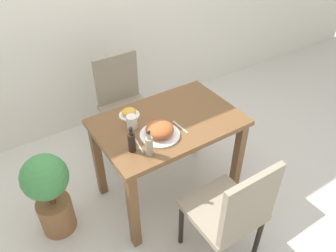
# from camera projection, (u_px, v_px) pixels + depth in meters

# --- Properties ---
(ground_plane) EXTENTS (16.00, 16.00, 0.00)m
(ground_plane) POSITION_uv_depth(u_px,v_px,m) (168.00, 190.00, 2.72)
(ground_plane) COLOR beige
(dining_table) EXTENTS (1.01, 0.67, 0.73)m
(dining_table) POSITION_uv_depth(u_px,v_px,m) (168.00, 134.00, 2.35)
(dining_table) COLOR brown
(dining_table) RESTS_ON ground_plane
(chair_near) EXTENTS (0.42, 0.42, 0.89)m
(chair_near) POSITION_uv_depth(u_px,v_px,m) (232.00, 211.00, 1.94)
(chair_near) COLOR gray
(chair_near) RESTS_ON ground_plane
(chair_far) EXTENTS (0.42, 0.42, 0.89)m
(chair_far) POSITION_uv_depth(u_px,v_px,m) (124.00, 100.00, 2.89)
(chair_far) COLOR gray
(chair_far) RESTS_ON ground_plane
(food_plate) EXTENTS (0.27, 0.27, 0.09)m
(food_plate) POSITION_uv_depth(u_px,v_px,m) (160.00, 131.00, 2.12)
(food_plate) COLOR white
(food_plate) RESTS_ON dining_table
(side_plate) EXTENTS (0.15, 0.15, 0.06)m
(side_plate) POSITION_uv_depth(u_px,v_px,m) (129.00, 113.00, 2.31)
(side_plate) COLOR white
(side_plate) RESTS_ON dining_table
(drink_cup) EXTENTS (0.07, 0.07, 0.09)m
(drink_cup) POSITION_uv_depth(u_px,v_px,m) (132.00, 122.00, 2.19)
(drink_cup) COLOR silver
(drink_cup) RESTS_ON dining_table
(sauce_bottle) EXTENTS (0.05, 0.05, 0.18)m
(sauce_bottle) POSITION_uv_depth(u_px,v_px,m) (132.00, 141.00, 1.99)
(sauce_bottle) COLOR black
(sauce_bottle) RESTS_ON dining_table
(condiment_bottle) EXTENTS (0.05, 0.05, 0.18)m
(condiment_bottle) POSITION_uv_depth(u_px,v_px,m) (149.00, 145.00, 1.96)
(condiment_bottle) COLOR gray
(condiment_bottle) RESTS_ON dining_table
(fork_utensil) EXTENTS (0.04, 0.17, 0.00)m
(fork_utensil) POSITION_uv_depth(u_px,v_px,m) (138.00, 144.00, 2.07)
(fork_utensil) COLOR silver
(fork_utensil) RESTS_ON dining_table
(spoon_utensil) EXTENTS (0.02, 0.16, 0.00)m
(spoon_utensil) POSITION_uv_depth(u_px,v_px,m) (180.00, 127.00, 2.21)
(spoon_utensil) COLOR silver
(spoon_utensil) RESTS_ON dining_table
(potted_plant_left) EXTENTS (0.31, 0.31, 0.68)m
(potted_plant_left) POSITION_uv_depth(u_px,v_px,m) (49.00, 191.00, 2.21)
(potted_plant_left) COLOR brown
(potted_plant_left) RESTS_ON ground_plane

